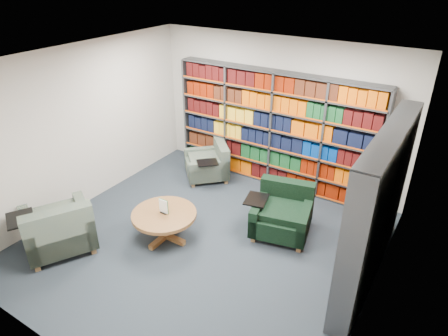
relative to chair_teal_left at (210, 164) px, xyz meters
The scene contains 7 objects.
room_shell 2.39m from the chair_teal_left, 58.94° to the right, with size 5.02×5.02×2.82m.
bookshelf_back 1.46m from the chair_teal_left, 25.79° to the left, with size 4.00×0.28×2.20m.
bookshelf_right 3.73m from the chair_teal_left, 19.47° to the right, with size 0.28×2.50×2.20m.
chair_teal_left is the anchor object (origin of this frame).
chair_green_right 2.18m from the chair_teal_left, 23.55° to the right, with size 1.13×1.05×0.80m.
chair_teal_front 3.20m from the chair_teal_left, 101.32° to the right, with size 1.31×1.31×0.88m.
coffee_table 2.13m from the chair_teal_left, 75.72° to the right, with size 1.01×1.01×0.71m.
Camera 1 is at (2.96, -4.10, 3.97)m, focal length 32.00 mm.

